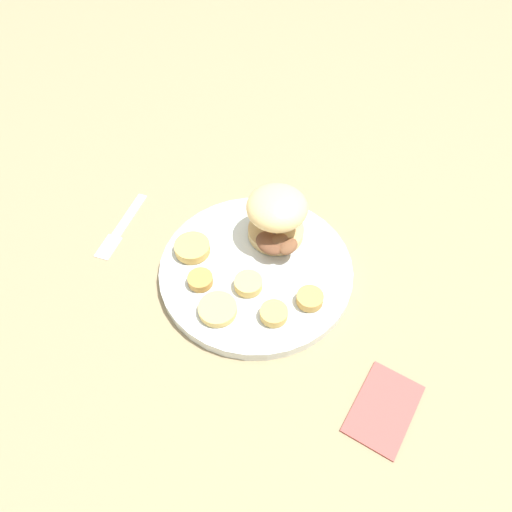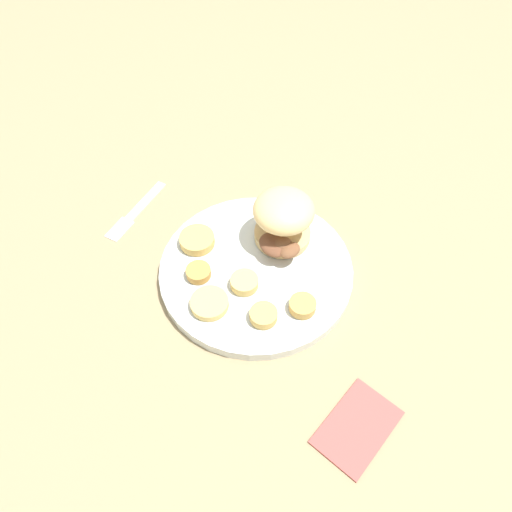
{
  "view_description": "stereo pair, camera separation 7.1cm",
  "coord_description": "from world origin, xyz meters",
  "views": [
    {
      "loc": [
        -0.28,
        -0.33,
        0.6
      ],
      "look_at": [
        0.0,
        0.0,
        0.04
      ],
      "focal_mm": 35.0,
      "sensor_mm": 36.0,
      "label": 1
    },
    {
      "loc": [
        -0.22,
        -0.37,
        0.6
      ],
      "look_at": [
        0.0,
        0.0,
        0.04
      ],
      "focal_mm": 35.0,
      "sensor_mm": 36.0,
      "label": 2
    }
  ],
  "objects": [
    {
      "name": "ground_plane",
      "position": [
        0.0,
        0.0,
        0.0
      ],
      "size": [
        4.0,
        4.0,
        0.0
      ],
      "primitive_type": "plane",
      "color": "#937F5B"
    },
    {
      "name": "dinner_plate",
      "position": [
        0.0,
        0.0,
        0.01
      ],
      "size": [
        0.28,
        0.28,
        0.02
      ],
      "color": "silver",
      "rests_on": "ground_plane"
    },
    {
      "name": "sandwich",
      "position": [
        0.06,
        0.03,
        0.06
      ],
      "size": [
        0.09,
        0.1,
        0.08
      ],
      "color": "tan",
      "rests_on": "dinner_plate"
    },
    {
      "name": "potato_round_0",
      "position": [
        0.02,
        -0.09,
        0.03
      ],
      "size": [
        0.04,
        0.04,
        0.01
      ],
      "primitive_type": "cylinder",
      "color": "tan",
      "rests_on": "dinner_plate"
    },
    {
      "name": "potato_round_1",
      "position": [
        -0.05,
        0.08,
        0.03
      ],
      "size": [
        0.05,
        0.05,
        0.01
      ],
      "primitive_type": "cylinder",
      "color": "tan",
      "rests_on": "dinner_plate"
    },
    {
      "name": "potato_round_2",
      "position": [
        -0.04,
        -0.08,
        0.03
      ],
      "size": [
        0.04,
        0.04,
        0.01
      ],
      "primitive_type": "cylinder",
      "color": "tan",
      "rests_on": "dinner_plate"
    },
    {
      "name": "potato_round_3",
      "position": [
        -0.08,
        0.03,
        0.02
      ],
      "size": [
        0.04,
        0.04,
        0.01
      ],
      "primitive_type": "cylinder",
      "color": "#BC8942",
      "rests_on": "dinner_plate"
    },
    {
      "name": "potato_round_4",
      "position": [
        -0.09,
        -0.03,
        0.02
      ],
      "size": [
        0.05,
        0.05,
        0.01
      ],
      "primitive_type": "cylinder",
      "color": "#DBB766",
      "rests_on": "dinner_plate"
    },
    {
      "name": "potato_round_5",
      "position": [
        -0.03,
        -0.02,
        0.03
      ],
      "size": [
        0.04,
        0.04,
        0.01
      ],
      "primitive_type": "cylinder",
      "color": "#DBB766",
      "rests_on": "dinner_plate"
    },
    {
      "name": "fork",
      "position": [
        -0.11,
        0.21,
        0.0
      ],
      "size": [
        0.13,
        0.09,
        0.0
      ],
      "color": "silver",
      "rests_on": "ground_plane"
    },
    {
      "name": "napkin",
      "position": [
        -0.01,
        -0.26,
        0.0
      ],
      "size": [
        0.12,
        0.1,
        0.01
      ],
      "primitive_type": "cube",
      "rotation": [
        0.0,
        0.0,
        0.33
      ],
      "color": "#B24C47",
      "rests_on": "ground_plane"
    }
  ]
}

